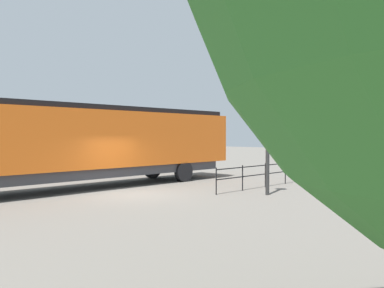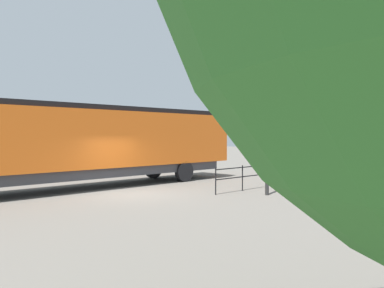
# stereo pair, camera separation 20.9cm
# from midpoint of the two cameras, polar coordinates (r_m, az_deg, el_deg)

# --- Properties ---
(ground_plane) EXTENTS (120.00, 120.00, 0.00)m
(ground_plane) POSITION_cam_midpoint_polar(r_m,az_deg,el_deg) (17.20, -7.86, -7.09)
(ground_plane) COLOR #666059
(locomotive) EXTENTS (2.88, 18.75, 3.87)m
(locomotive) POSITION_cam_midpoint_polar(r_m,az_deg,el_deg) (19.23, -15.40, 0.33)
(locomotive) COLOR orange
(locomotive) RESTS_ON ground_plane
(lamp_post) EXTENTS (0.55, 0.55, 5.46)m
(lamp_post) POSITION_cam_midpoint_polar(r_m,az_deg,el_deg) (17.05, 10.98, 6.33)
(lamp_post) COLOR #2D2D2D
(lamp_post) RESTS_ON ground_plane
(platform_fence) EXTENTS (0.05, 10.88, 1.14)m
(platform_fence) POSITION_cam_midpoint_polar(r_m,az_deg,el_deg) (21.19, 13.46, -3.52)
(platform_fence) COLOR black
(platform_fence) RESTS_ON ground_plane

